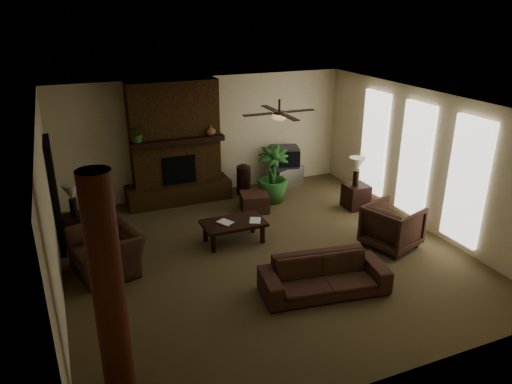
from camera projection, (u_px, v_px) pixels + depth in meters
name	position (u px, v px, depth m)	size (l,w,h in m)	color
room_shell	(265.00, 184.00, 8.46)	(7.00, 7.00, 7.00)	brown
fireplace	(176.00, 153.00, 11.03)	(2.40, 0.70, 2.80)	#4A2E13
windows	(415.00, 160.00, 9.89)	(0.08, 3.65, 2.35)	white
log_column	(108.00, 290.00, 5.34)	(0.36, 0.36, 2.80)	#572715
doorway	(55.00, 195.00, 8.90)	(0.10, 1.00, 2.10)	black
ceiling_fan	(279.00, 115.00, 8.45)	(1.35, 1.35, 0.37)	black
sofa	(324.00, 270.00, 7.68)	(2.03, 0.59, 0.79)	#41271B
armchair_left	(106.00, 245.00, 8.22)	(1.17, 0.76, 1.02)	#41271B
armchair_right	(393.00, 224.00, 9.10)	(0.91, 0.85, 0.93)	#41271B
coffee_table	(234.00, 224.00, 9.31)	(1.20, 0.70, 0.43)	black
ottoman	(254.00, 202.00, 10.80)	(0.60, 0.60, 0.40)	#41271B
tv_stand	(285.00, 176.00, 12.29)	(0.85, 0.50, 0.50)	#B0B0B2
tv	(285.00, 157.00, 12.09)	(0.76, 0.68, 0.52)	#343436
floor_vase	(244.00, 177.00, 11.66)	(0.34, 0.34, 0.77)	black
floor_plant	(272.00, 186.00, 11.25)	(0.73, 1.31, 0.73)	#2B5E25
side_table_left	(77.00, 229.00, 9.34)	(0.50, 0.50, 0.55)	black
lamp_left	(72.00, 194.00, 9.09)	(0.45, 0.45, 0.65)	black
side_table_right	(356.00, 196.00, 10.92)	(0.50, 0.50, 0.55)	black
lamp_right	(357.00, 166.00, 10.63)	(0.44, 0.44, 0.65)	black
mantel_plant	(138.00, 135.00, 10.32)	(0.38, 0.42, 0.33)	#2B5E25
mantel_vase	(211.00, 130.00, 10.91)	(0.22, 0.23, 0.22)	brown
book_a	(221.00, 218.00, 9.10)	(0.22, 0.03, 0.29)	#999999
book_b	(250.00, 214.00, 9.27)	(0.21, 0.02, 0.29)	#999999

